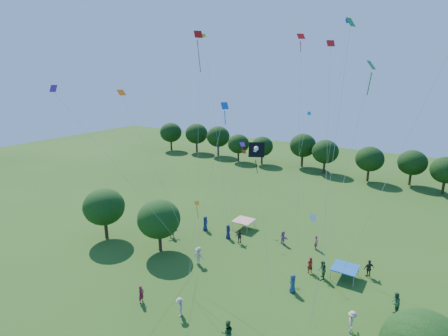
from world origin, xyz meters
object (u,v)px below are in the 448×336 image
(near_tree_north, at_px, (159,219))
(tent_blue, at_px, (345,268))
(pirate_kite, at_px, (257,152))
(red_high_kite, at_px, (198,73))
(near_tree_west, at_px, (104,207))
(tent_red_stripe, at_px, (244,221))

(near_tree_north, distance_m, tent_blue, 18.70)
(pirate_kite, relative_size, red_high_kite, 0.56)
(tent_blue, height_order, pirate_kite, pirate_kite)
(near_tree_north, bearing_deg, red_high_kite, 34.39)
(tent_blue, bearing_deg, near_tree_north, -164.11)
(pirate_kite, bearing_deg, red_high_kite, 159.57)
(near_tree_west, distance_m, tent_blue, 25.84)
(tent_red_stripe, xyz_separation_m, red_high_kite, (-1.27, -6.91, 17.10))
(near_tree_west, xyz_separation_m, near_tree_north, (7.11, 1.12, -0.22))
(near_tree_north, relative_size, tent_blue, 2.54)
(tent_red_stripe, bearing_deg, near_tree_west, -138.78)
(near_tree_north, height_order, tent_blue, near_tree_north)
(near_tree_west, height_order, tent_red_stripe, near_tree_west)
(near_tree_west, xyz_separation_m, tent_red_stripe, (11.97, 10.49, -2.76))
(near_tree_west, height_order, tent_blue, near_tree_west)
(near_tree_north, distance_m, red_high_kite, 15.20)
(tent_blue, relative_size, red_high_kite, 0.11)
(pirate_kite, distance_m, red_high_kite, 10.17)
(red_high_kite, bearing_deg, pirate_kite, -20.43)
(tent_red_stripe, bearing_deg, pirate_kite, -56.69)
(near_tree_north, bearing_deg, pirate_kite, -2.05)
(near_tree_west, distance_m, tent_red_stripe, 16.16)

